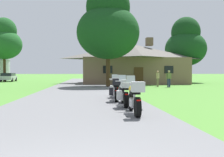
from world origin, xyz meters
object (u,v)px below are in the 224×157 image
object	(u,v)px
bystander_olive_shirt_beside_signpost	(169,78)
tree_right_of_lodge	(186,44)
motorcycle_white_second_in_row	(125,93)
parked_silver_suv_far_left	(9,77)
motorcycle_silver_farthest_in_row	(116,87)
tree_by_lodge_front	(108,25)
tree_left_far	(4,40)
motorcycle_orange_third_in_row	(116,90)
motorcycle_yellow_nearest_to_camera	(135,98)
bystander_tan_shirt_near_lodge	(158,78)

from	to	relation	value
bystander_olive_shirt_beside_signpost	tree_right_of_lodge	bearing A→B (deg)	-124.62
motorcycle_white_second_in_row	parked_silver_suv_far_left	world-z (taller)	parked_silver_suv_far_left
motorcycle_silver_farthest_in_row	bystander_olive_shirt_beside_signpost	bearing A→B (deg)	59.39
tree_by_lodge_front	parked_silver_suv_far_left	distance (m)	23.39
bystander_olive_shirt_beside_signpost	tree_left_far	xyz separation A→B (m)	(-21.64, 18.29, 5.76)
tree_left_far	tree_by_lodge_front	bearing A→B (deg)	-47.72
motorcycle_orange_third_in_row	bystander_olive_shirt_beside_signpost	xyz separation A→B (m)	(6.66, 12.30, 0.34)
tree_by_lodge_front	tree_left_far	bearing A→B (deg)	132.28
motorcycle_yellow_nearest_to_camera	parked_silver_suv_far_left	distance (m)	37.59
tree_right_of_lodge	bystander_olive_shirt_beside_signpost	bearing A→B (deg)	-118.38
motorcycle_white_second_in_row	motorcycle_silver_farthest_in_row	xyz separation A→B (m)	(0.08, 4.17, 0.00)
motorcycle_yellow_nearest_to_camera	bystander_olive_shirt_beside_signpost	size ratio (longest dim) A/B	1.24
motorcycle_yellow_nearest_to_camera	motorcycle_white_second_in_row	xyz separation A→B (m)	(-0.04, 2.07, -0.01)
motorcycle_silver_farthest_in_row	tree_by_lodge_front	distance (m)	12.70
tree_by_lodge_front	parked_silver_suv_far_left	xyz separation A→B (m)	(-14.97, 17.11, -5.52)
motorcycle_silver_farthest_in_row	tree_right_of_lodge	world-z (taller)	tree_right_of_lodge
motorcycle_orange_third_in_row	tree_by_lodge_front	xyz separation A→B (m)	(0.64, 13.41, 5.69)
motorcycle_orange_third_in_row	tree_right_of_lodge	distance (m)	27.58
motorcycle_yellow_nearest_to_camera	bystander_olive_shirt_beside_signpost	world-z (taller)	bystander_olive_shirt_beside_signpost
tree_right_of_lodge	motorcycle_yellow_nearest_to_camera	bearing A→B (deg)	-114.45
bystander_olive_shirt_beside_signpost	bystander_tan_shirt_near_lodge	bearing A→B (deg)	-60.80
motorcycle_silver_farthest_in_row	parked_silver_suv_far_left	size ratio (longest dim) A/B	0.44
bystander_tan_shirt_near_lodge	bystander_olive_shirt_beside_signpost	bearing A→B (deg)	72.47
motorcycle_orange_third_in_row	bystander_olive_shirt_beside_signpost	bearing A→B (deg)	66.37
motorcycle_yellow_nearest_to_camera	motorcycle_orange_third_in_row	distance (m)	4.18
motorcycle_white_second_in_row	tree_right_of_lodge	xyz separation A→B (m)	(12.78, 25.96, 5.07)
motorcycle_yellow_nearest_to_camera	bystander_olive_shirt_beside_signpost	bearing A→B (deg)	69.88
motorcycle_yellow_nearest_to_camera	tree_by_lodge_front	world-z (taller)	tree_by_lodge_front
tree_right_of_lodge	bystander_tan_shirt_near_lodge	bearing A→B (deg)	-124.15
motorcycle_white_second_in_row	tree_by_lodge_front	size ratio (longest dim) A/B	0.20
motorcycle_orange_third_in_row	bystander_olive_shirt_beside_signpost	world-z (taller)	bystander_olive_shirt_beside_signpost
motorcycle_yellow_nearest_to_camera	tree_left_far	bearing A→B (deg)	114.95
tree_left_far	tree_by_lodge_front	world-z (taller)	tree_by_lodge_front
motorcycle_yellow_nearest_to_camera	motorcycle_white_second_in_row	size ratio (longest dim) A/B	1.00
motorcycle_silver_farthest_in_row	parked_silver_suv_far_left	bearing A→B (deg)	118.70
motorcycle_white_second_in_row	tree_by_lodge_front	distance (m)	16.53
bystander_tan_shirt_near_lodge	bystander_olive_shirt_beside_signpost	world-z (taller)	bystander_olive_shirt_beside_signpost
motorcycle_yellow_nearest_to_camera	motorcycle_orange_third_in_row	world-z (taller)	same
motorcycle_white_second_in_row	motorcycle_silver_farthest_in_row	bearing A→B (deg)	91.16
motorcycle_white_second_in_row	bystander_tan_shirt_near_lodge	bearing A→B (deg)	72.09
motorcycle_white_second_in_row	motorcycle_silver_farthest_in_row	world-z (taller)	same
bystander_tan_shirt_near_lodge	tree_left_far	xyz separation A→B (m)	(-20.83, 17.15, 5.78)
motorcycle_yellow_nearest_to_camera	bystander_tan_shirt_near_lodge	world-z (taller)	bystander_tan_shirt_near_lodge
tree_by_lodge_front	bystander_tan_shirt_near_lodge	bearing A→B (deg)	0.44
tree_left_far	tree_right_of_lodge	distance (m)	28.71
tree_left_far	tree_right_of_lodge	world-z (taller)	tree_left_far
motorcycle_yellow_nearest_to_camera	tree_right_of_lodge	size ratio (longest dim) A/B	0.22
motorcycle_silver_farthest_in_row	bystander_olive_shirt_beside_signpost	distance (m)	12.11
motorcycle_silver_farthest_in_row	tree_left_far	xyz separation A→B (m)	(-15.18, 28.53, 6.10)
motorcycle_silver_farthest_in_row	bystander_tan_shirt_near_lodge	bearing A→B (deg)	65.27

